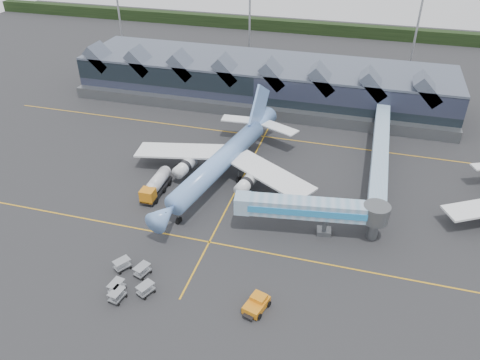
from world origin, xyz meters
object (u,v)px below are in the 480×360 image
(pushback_tug, at_px, (257,304))
(jet_bridge, at_px, (320,210))
(fuel_truck, at_px, (157,184))
(main_airliner, at_px, (224,159))

(pushback_tug, bearing_deg, jet_bridge, 88.59)
(fuel_truck, distance_m, pushback_tug, 31.32)
(jet_bridge, distance_m, fuel_truck, 29.06)
(main_airliner, relative_size, fuel_truck, 4.38)
(main_airliner, distance_m, fuel_truck, 12.76)
(pushback_tug, bearing_deg, main_airliner, 131.08)
(fuel_truck, relative_size, pushback_tug, 2.09)
(main_airliner, xyz_separation_m, pushback_tug, (13.46, -28.88, -3.09))
(jet_bridge, bearing_deg, fuel_truck, 164.45)
(main_airliner, relative_size, jet_bridge, 1.78)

